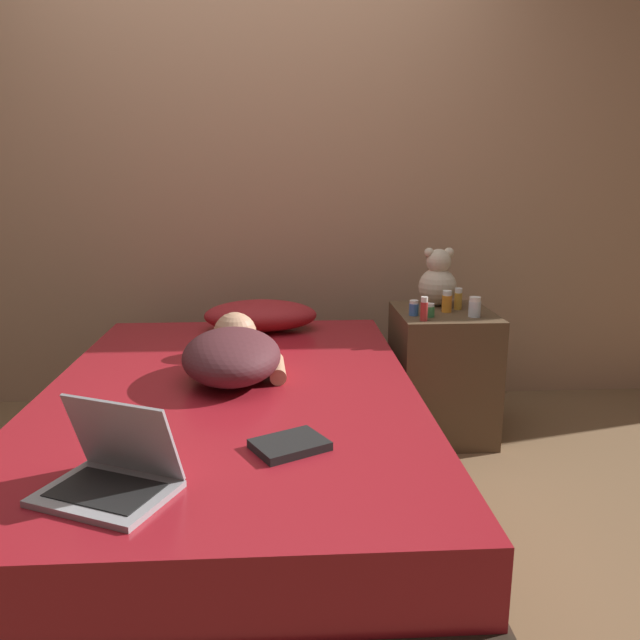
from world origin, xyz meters
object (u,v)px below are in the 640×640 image
object	(u,v)px
bottle_clear	(475,307)
bottle_red	(424,309)
laptop	(113,472)
bottle_orange	(447,302)
person_lying	(234,352)
bottle_amber	(458,299)
bottle_green	(430,310)
pillow	(261,315)
bottle_blue	(414,308)
teddy_bear	(438,281)
book	(290,445)

from	to	relation	value
bottle_clear	bottle_red	xyz separation A→B (m)	(-0.25, -0.06, 0.01)
laptop	bottle_orange	distance (m)	1.84
person_lying	bottle_amber	distance (m)	1.19
person_lying	laptop	distance (m)	0.88
bottle_green	pillow	bearing A→B (deg)	165.15
bottle_orange	bottle_red	bearing A→B (deg)	-130.92
bottle_clear	bottle_orange	xyz separation A→B (m)	(-0.10, 0.10, 0.00)
bottle_clear	bottle_red	size ratio (longest dim) A/B	0.85
laptop	bottle_blue	size ratio (longest dim) A/B	5.15
person_lying	bottle_clear	size ratio (longest dim) A/B	7.36
teddy_bear	bottle_green	xyz separation A→B (m)	(-0.09, -0.24, -0.09)
bottle_clear	bottle_amber	bearing A→B (deg)	101.46
laptop	bottle_orange	world-z (taller)	laptop
laptop	bottle_blue	world-z (taller)	laptop
person_lying	bottle_orange	bearing A→B (deg)	28.33
laptop	bottle_red	size ratio (longest dim) A/B	3.37
bottle_red	bottle_orange	xyz separation A→B (m)	(0.15, 0.17, -0.00)
pillow	laptop	distance (m)	1.56
teddy_bear	bottle_green	size ratio (longest dim) A/B	4.62
bottle_clear	bottle_red	distance (m)	0.25
bottle_blue	bottle_orange	bearing A→B (deg)	19.92
bottle_clear	bottle_green	xyz separation A→B (m)	(-0.20, 0.01, -0.01)
person_lying	laptop	xyz separation A→B (m)	(-0.22, -0.85, -0.04)
bottle_red	bottle_green	size ratio (longest dim) A/B	1.75
person_lying	bottle_green	distance (m)	0.97
laptop	bottle_orange	xyz separation A→B (m)	(1.17, 1.42, 0.10)
person_lying	teddy_bear	size ratio (longest dim) A/B	2.36
bottle_red	bottle_orange	bearing A→B (deg)	49.08
pillow	laptop	bearing A→B (deg)	-101.02
bottle_green	bottle_red	bearing A→B (deg)	-119.54
laptop	bottle_amber	xyz separation A→B (m)	(1.24, 1.48, 0.10)
bottle_orange	book	xyz separation A→B (m)	(-0.75, -1.22, -0.14)
pillow	bottle_amber	distance (m)	0.94
bottle_blue	bottle_clear	bearing A→B (deg)	-9.21
laptop	bottle_blue	distance (m)	1.69
teddy_bear	book	xyz separation A→B (m)	(-0.74, -1.36, -0.21)
pillow	bottle_blue	world-z (taller)	bottle_blue
bottle_clear	book	world-z (taller)	bottle_clear
person_lying	laptop	world-z (taller)	laptop
person_lying	laptop	size ratio (longest dim) A/B	1.85
teddy_bear	bottle_clear	size ratio (longest dim) A/B	3.11
pillow	bottle_green	bearing A→B (deg)	-14.85
bottle_red	bottle_amber	distance (m)	0.31
bottle_clear	bottle_amber	world-z (taller)	bottle_amber
bottle_blue	bottle_red	world-z (taller)	bottle_red
bottle_amber	book	bearing A→B (deg)	-122.77
bottle_clear	bottle_green	world-z (taller)	bottle_clear
person_lying	bottle_green	xyz separation A→B (m)	(0.84, 0.48, 0.04)
person_lying	book	size ratio (longest dim) A/B	2.83
laptop	pillow	bearing A→B (deg)	103.58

